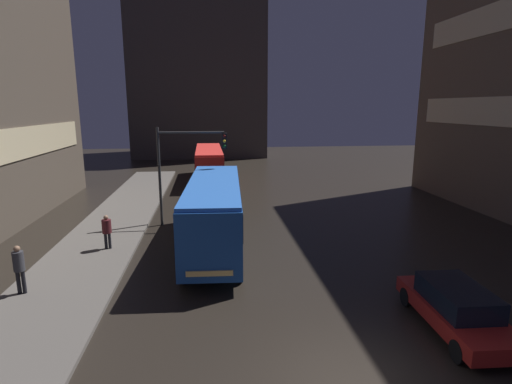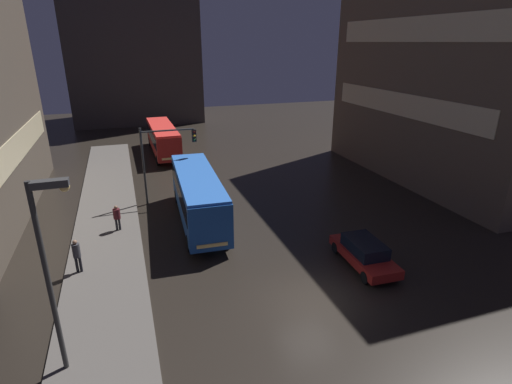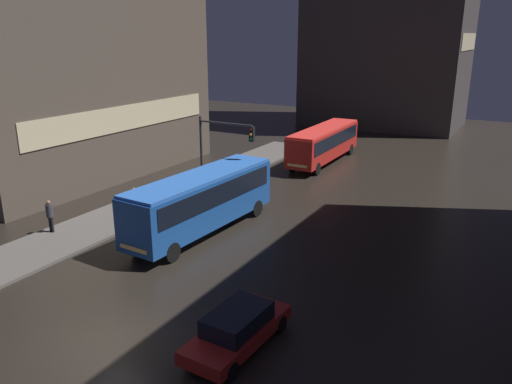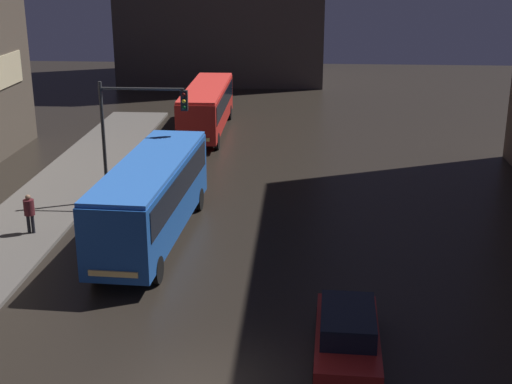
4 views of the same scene
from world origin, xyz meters
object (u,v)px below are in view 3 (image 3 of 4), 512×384
object	(u,v)px
pedestrian_near	(50,213)
pedestrian_mid	(134,198)
car_taxi	(238,328)
bus_near	(202,197)
traffic_light_main	(220,146)
bus_far	(324,141)

from	to	relation	value
pedestrian_near	pedestrian_mid	distance (m)	4.94
car_taxi	pedestrian_mid	distance (m)	15.05
pedestrian_near	pedestrian_mid	world-z (taller)	pedestrian_near
bus_near	pedestrian_mid	size ratio (longest dim) A/B	6.41
pedestrian_near	traffic_light_main	distance (m)	10.64
bus_near	car_taxi	distance (m)	11.14
bus_far	pedestrian_mid	distance (m)	18.89
bus_near	traffic_light_main	size ratio (longest dim) A/B	1.86
car_taxi	traffic_light_main	world-z (taller)	traffic_light_main
pedestrian_mid	traffic_light_main	world-z (taller)	traffic_light_main
pedestrian_near	pedestrian_mid	xyz separation A→B (m)	(1.97, 4.52, -0.09)
bus_far	traffic_light_main	size ratio (longest dim) A/B	1.92
bus_near	pedestrian_mid	distance (m)	5.22
bus_far	pedestrian_near	world-z (taller)	bus_far
car_taxi	bus_far	bearing A→B (deg)	-71.64
bus_far	traffic_light_main	world-z (taller)	traffic_light_main
bus_near	pedestrian_mid	world-z (taller)	bus_near
bus_near	pedestrian_near	world-z (taller)	bus_near
traffic_light_main	pedestrian_near	bearing A→B (deg)	-122.31
car_taxi	pedestrian_near	xyz separation A→B (m)	(-14.46, 3.86, 0.50)
pedestrian_mid	traffic_light_main	distance (m)	6.14
bus_far	car_taxi	bearing A→B (deg)	105.33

